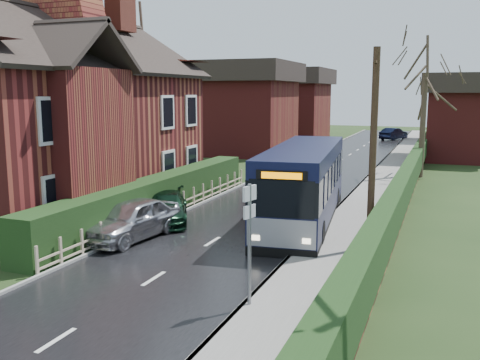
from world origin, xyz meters
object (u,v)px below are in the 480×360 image
at_px(brick_house, 56,110).
at_px(car_green, 166,208).
at_px(telegraph_pole, 373,151).
at_px(bus, 304,185).
at_px(car_silver, 132,219).
at_px(bus_stop_sign, 249,228).

distance_m(brick_house, car_green, 7.00).
bearing_deg(telegraph_pole, bus, 132.39).
distance_m(brick_house, car_silver, 7.77).
height_order(car_silver, bus_stop_sign, bus_stop_sign).
height_order(bus, car_green, bus).
relative_size(brick_house, car_green, 3.61).
bearing_deg(car_silver, brick_house, 157.10).
bearing_deg(telegraph_pole, bus_stop_sign, -110.49).
height_order(brick_house, car_silver, brick_house).
bearing_deg(car_silver, bus, 49.65).
distance_m(bus, bus_stop_sign, 9.02).
xyz_separation_m(brick_house, car_green, (5.83, -0.78, -3.79)).
bearing_deg(bus, brick_house, 179.68).
bearing_deg(car_green, telegraph_pole, -35.71).
xyz_separation_m(brick_house, bus, (10.94, 1.18, -2.87)).
bearing_deg(car_silver, telegraph_pole, 16.99).
height_order(car_green, telegraph_pole, telegraph_pole).
relative_size(car_green, bus_stop_sign, 1.33).
distance_m(brick_house, bus_stop_sign, 14.44).
distance_m(car_silver, telegraph_pole, 8.55).
bearing_deg(car_silver, bus_stop_sign, -28.91).
relative_size(car_silver, bus_stop_sign, 1.37).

